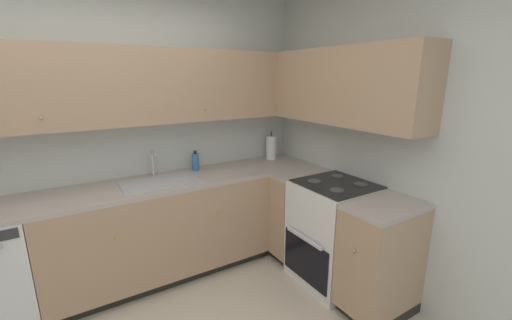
% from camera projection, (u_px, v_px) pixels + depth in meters
% --- Properties ---
extents(wall_back, '(4.08, 0.05, 2.63)m').
position_uv_depth(wall_back, '(96.00, 136.00, 2.80)').
color(wall_back, silver).
rests_on(wall_back, ground_plane).
extents(wall_right, '(0.05, 3.30, 2.63)m').
position_uv_depth(wall_right, '(409.00, 144.00, 2.48)').
color(wall_right, silver).
rests_on(wall_right, ground_plane).
extents(lower_cabinets_back, '(1.94, 0.62, 0.88)m').
position_uv_depth(lower_cabinets_back, '(162.00, 231.00, 2.96)').
color(lower_cabinets_back, tan).
rests_on(lower_cabinets_back, ground_plane).
extents(countertop_back, '(3.15, 0.60, 0.03)m').
position_uv_depth(countertop_back, '(158.00, 184.00, 2.84)').
color(countertop_back, '#B7A89E').
rests_on(countertop_back, lower_cabinets_back).
extents(lower_cabinets_right, '(0.62, 1.28, 0.88)m').
position_uv_depth(lower_cabinets_right, '(343.00, 241.00, 2.78)').
color(lower_cabinets_right, tan).
rests_on(lower_cabinets_right, ground_plane).
extents(countertop_right, '(0.60, 1.28, 0.03)m').
position_uv_depth(countertop_right, '(347.00, 191.00, 2.66)').
color(countertop_right, '#B7A89E').
rests_on(countertop_right, lower_cabinets_right).
extents(oven_range, '(0.68, 0.62, 1.07)m').
position_uv_depth(oven_range, '(334.00, 232.00, 2.89)').
color(oven_range, white).
rests_on(oven_range, ground_plane).
extents(upper_cabinets_back, '(2.83, 0.34, 0.63)m').
position_uv_depth(upper_cabinets_back, '(127.00, 87.00, 2.67)').
color(upper_cabinets_back, tan).
extents(upper_cabinets_right, '(0.32, 1.83, 0.63)m').
position_uv_depth(upper_cabinets_right, '(331.00, 86.00, 2.85)').
color(upper_cabinets_right, tan).
extents(sink, '(0.66, 0.40, 0.10)m').
position_uv_depth(sink, '(161.00, 187.00, 2.83)').
color(sink, '#B7B7BC').
rests_on(sink, countertop_back).
extents(faucet, '(0.07, 0.16, 0.24)m').
position_uv_depth(faucet, '(154.00, 162.00, 2.96)').
color(faucet, silver).
rests_on(faucet, countertop_back).
extents(soap_bottle, '(0.07, 0.07, 0.20)m').
position_uv_depth(soap_bottle, '(195.00, 162.00, 3.18)').
color(soap_bottle, '#3F72BF').
rests_on(soap_bottle, countertop_back).
extents(paper_towel_roll, '(0.11, 0.11, 0.32)m').
position_uv_depth(paper_towel_roll, '(271.00, 147.00, 3.61)').
color(paper_towel_roll, white).
rests_on(paper_towel_roll, countertop_back).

